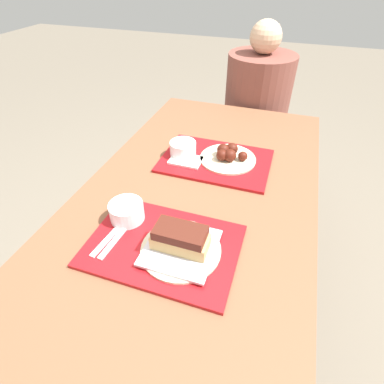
% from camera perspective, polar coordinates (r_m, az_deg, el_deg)
% --- Properties ---
extents(ground_plane, '(12.00, 12.00, 0.00)m').
position_cam_1_polar(ground_plane, '(1.64, 0.16, -22.09)').
color(ground_plane, '#706656').
extents(picnic_table, '(0.83, 1.66, 0.76)m').
position_cam_1_polar(picnic_table, '(1.11, 0.23, -5.35)').
color(picnic_table, brown).
rests_on(picnic_table, ground_plane).
extents(picnic_bench_far, '(0.78, 0.28, 0.47)m').
position_cam_1_polar(picnic_bench_far, '(2.10, 9.41, 8.70)').
color(picnic_bench_far, brown).
rests_on(picnic_bench_far, ground_plane).
extents(tray_near, '(0.44, 0.30, 0.01)m').
position_cam_1_polar(tray_near, '(0.89, -5.51, -10.12)').
color(tray_near, '#B21419').
rests_on(tray_near, picnic_table).
extents(tray_far, '(0.44, 0.30, 0.01)m').
position_cam_1_polar(tray_far, '(1.23, 4.53, 5.95)').
color(tray_far, '#B21419').
rests_on(tray_far, picnic_table).
extents(bowl_coleslaw_near, '(0.11, 0.11, 0.06)m').
position_cam_1_polar(bowl_coleslaw_near, '(0.96, -12.37, -3.49)').
color(bowl_coleslaw_near, white).
rests_on(bowl_coleslaw_near, tray_near).
extents(brisket_sandwich_plate, '(0.23, 0.23, 0.09)m').
position_cam_1_polar(brisket_sandwich_plate, '(0.85, -2.19, -9.71)').
color(brisket_sandwich_plate, beige).
rests_on(brisket_sandwich_plate, tray_near).
extents(plastic_fork_near, '(0.04, 0.17, 0.00)m').
position_cam_1_polar(plastic_fork_near, '(0.93, -15.29, -8.11)').
color(plastic_fork_near, white).
rests_on(plastic_fork_near, tray_near).
extents(plastic_knife_near, '(0.03, 0.17, 0.00)m').
position_cam_1_polar(plastic_knife_near, '(0.92, -14.11, -8.47)').
color(plastic_knife_near, white).
rests_on(plastic_knife_near, tray_near).
extents(condiment_packet, '(0.04, 0.03, 0.01)m').
position_cam_1_polar(condiment_packet, '(0.94, -5.61, -6.31)').
color(condiment_packet, '#A59E93').
rests_on(condiment_packet, tray_near).
extents(bowl_coleslaw_far, '(0.11, 0.11, 0.06)m').
position_cam_1_polar(bowl_coleslaw_far, '(1.24, -1.74, 8.40)').
color(bowl_coleslaw_far, white).
rests_on(bowl_coleslaw_far, tray_far).
extents(wings_plate_far, '(0.23, 0.23, 0.06)m').
position_cam_1_polar(wings_plate_far, '(1.23, 6.91, 6.97)').
color(wings_plate_far, beige).
rests_on(wings_plate_far, tray_far).
extents(napkin_far, '(0.13, 0.09, 0.01)m').
position_cam_1_polar(napkin_far, '(1.21, -1.20, 6.06)').
color(napkin_far, white).
rests_on(napkin_far, tray_far).
extents(person_seated_across, '(0.39, 0.39, 0.69)m').
position_cam_1_polar(person_seated_across, '(1.94, 12.38, 17.50)').
color(person_seated_across, brown).
rests_on(person_seated_across, picnic_bench_far).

